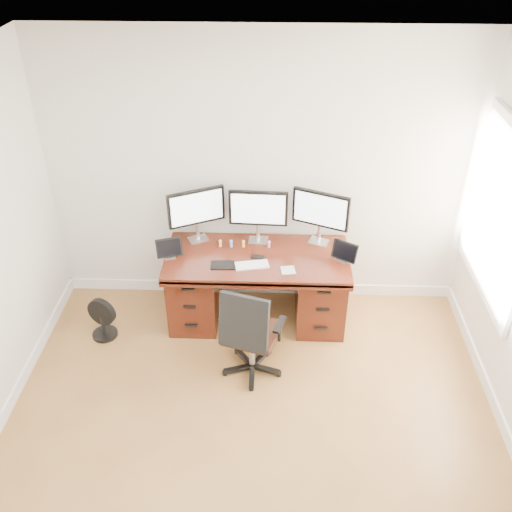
{
  "coord_description": "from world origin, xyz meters",
  "views": [
    {
      "loc": [
        0.15,
        -2.58,
        3.67
      ],
      "look_at": [
        0.0,
        1.5,
        0.95
      ],
      "focal_mm": 40.0,
      "sensor_mm": 36.0,
      "label": 1
    }
  ],
  "objects_px": {
    "office_chair": "(250,346)",
    "keyboard": "(252,265)",
    "floor_fan": "(102,319)",
    "desk": "(257,284)",
    "monitor_center": "(258,210)"
  },
  "relations": [
    {
      "from": "floor_fan",
      "to": "keyboard",
      "type": "xyz_separation_m",
      "value": [
        1.41,
        0.14,
        0.56
      ]
    },
    {
      "from": "desk",
      "to": "office_chair",
      "type": "relative_size",
      "value": 1.8
    },
    {
      "from": "office_chair",
      "to": "keyboard",
      "type": "relative_size",
      "value": 3.15
    },
    {
      "from": "office_chair",
      "to": "keyboard",
      "type": "xyz_separation_m",
      "value": [
        -0.01,
        0.58,
        0.45
      ]
    },
    {
      "from": "office_chair",
      "to": "monitor_center",
      "type": "height_order",
      "value": "monitor_center"
    },
    {
      "from": "office_chair",
      "to": "monitor_center",
      "type": "xyz_separation_m",
      "value": [
        0.03,
        1.01,
        0.78
      ]
    },
    {
      "from": "desk",
      "to": "keyboard",
      "type": "height_order",
      "value": "keyboard"
    },
    {
      "from": "desk",
      "to": "office_chair",
      "type": "bearing_deg",
      "value": -92.35
    },
    {
      "from": "monitor_center",
      "to": "keyboard",
      "type": "relative_size",
      "value": 1.84
    },
    {
      "from": "floor_fan",
      "to": "desk",
      "type": "bearing_deg",
      "value": 32.93
    },
    {
      "from": "office_chair",
      "to": "floor_fan",
      "type": "relative_size",
      "value": 2.29
    },
    {
      "from": "desk",
      "to": "monitor_center",
      "type": "height_order",
      "value": "monitor_center"
    },
    {
      "from": "desk",
      "to": "keyboard",
      "type": "xyz_separation_m",
      "value": [
        -0.04,
        -0.19,
        0.36
      ]
    },
    {
      "from": "floor_fan",
      "to": "monitor_center",
      "type": "height_order",
      "value": "monitor_center"
    },
    {
      "from": "floor_fan",
      "to": "keyboard",
      "type": "bearing_deg",
      "value": 25.72
    }
  ]
}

